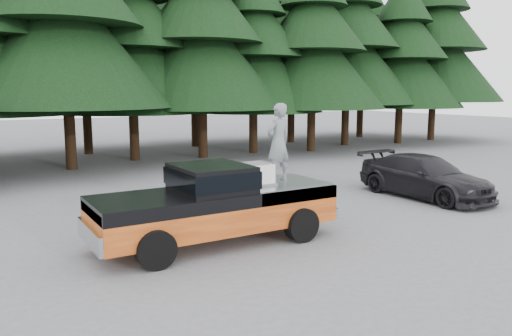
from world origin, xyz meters
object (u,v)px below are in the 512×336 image
air_compressor (256,175)px  parked_car (425,176)px  pickup_truck (215,216)px  man_on_bed (278,143)px

air_compressor → parked_car: bearing=8.2°
pickup_truck → parked_car: parked_car is taller
air_compressor → parked_car: size_ratio=0.15×
air_compressor → man_on_bed: bearing=11.8°
air_compressor → man_on_bed: size_ratio=0.37×
air_compressor → pickup_truck: bearing=176.0°
pickup_truck → man_on_bed: man_on_bed is taller
parked_car → man_on_bed: bearing=-173.1°
man_on_bed → parked_car: size_ratio=0.40×
pickup_truck → air_compressor: size_ratio=8.17×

